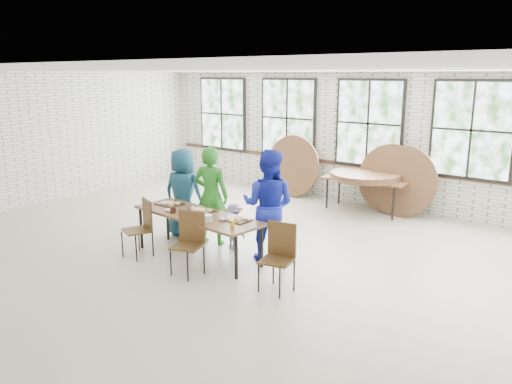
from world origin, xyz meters
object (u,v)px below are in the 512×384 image
dining_table (198,217)px  chair_near_right (190,237)px  chair_near_left (142,223)px  storage_table (365,181)px

dining_table → chair_near_right: bearing=-51.4°
chair_near_left → dining_table: bearing=55.2°
dining_table → chair_near_left: (-0.77, -0.52, -0.13)m
dining_table → chair_near_left: chair_near_left is taller
storage_table → chair_near_left: bearing=-114.4°
chair_near_left → chair_near_right: 1.14m
chair_near_right → dining_table: bearing=103.7°
dining_table → chair_near_left: size_ratio=2.58×
dining_table → storage_table: same height
chair_near_left → storage_table: size_ratio=0.51×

